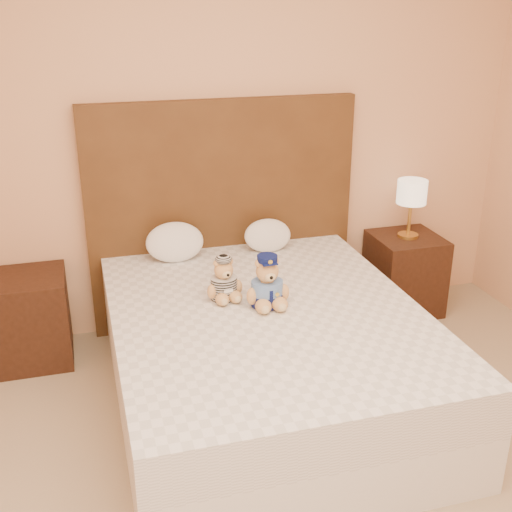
{
  "coord_description": "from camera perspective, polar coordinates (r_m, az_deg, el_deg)",
  "views": [
    {
      "loc": [
        -0.88,
        -1.68,
        2.07
      ],
      "look_at": [
        0.01,
        1.45,
        0.76
      ],
      "focal_mm": 45.0,
      "sensor_mm": 36.0,
      "label": 1
    }
  ],
  "objects": [
    {
      "name": "bed",
      "position": [
        3.51,
        0.99,
        -8.83
      ],
      "size": [
        1.6,
        2.0,
        0.55
      ],
      "color": "white",
      "rests_on": "ground"
    },
    {
      "name": "teddy_police",
      "position": [
        3.37,
        0.99,
        -2.25
      ],
      "size": [
        0.25,
        0.24,
        0.28
      ],
      "primitive_type": null,
      "rotation": [
        0.0,
        0.0,
        0.01
      ],
      "color": "tan",
      "rests_on": "bed"
    },
    {
      "name": "room_walls",
      "position": [
        2.33,
        6.72,
        15.29
      ],
      "size": [
        4.04,
        4.52,
        2.72
      ],
      "color": "tan",
      "rests_on": "ground"
    },
    {
      "name": "pillow_left",
      "position": [
        4.0,
        -7.24,
        1.39
      ],
      "size": [
        0.36,
        0.23,
        0.25
      ],
      "primitive_type": "ellipsoid",
      "color": "white",
      "rests_on": "bed"
    },
    {
      "name": "pillow_right",
      "position": [
        4.13,
        1.04,
        1.97
      ],
      "size": [
        0.31,
        0.2,
        0.22
      ],
      "primitive_type": "ellipsoid",
      "color": "white",
      "rests_on": "bed"
    },
    {
      "name": "nightstand_left",
      "position": [
        4.12,
        -19.41,
        -5.29
      ],
      "size": [
        0.45,
        0.45,
        0.55
      ],
      "primitive_type": "cube",
      "color": "#361C11",
      "rests_on": "ground"
    },
    {
      "name": "nightstand_right",
      "position": [
        4.62,
        13.04,
        -1.52
      ],
      "size": [
        0.45,
        0.45,
        0.55
      ],
      "primitive_type": "cube",
      "color": "#361C11",
      "rests_on": "ground"
    },
    {
      "name": "headboard",
      "position": [
        4.21,
        -2.97,
        3.62
      ],
      "size": [
        1.75,
        0.08,
        1.5
      ],
      "primitive_type": "cube",
      "color": "#513218",
      "rests_on": "ground"
    },
    {
      "name": "teddy_prisoner",
      "position": [
        3.46,
        -2.88,
        -2.04
      ],
      "size": [
        0.24,
        0.23,
        0.24
      ],
      "primitive_type": null,
      "rotation": [
        0.0,
        0.0,
        0.15
      ],
      "color": "tan",
      "rests_on": "bed"
    },
    {
      "name": "lamp",
      "position": [
        4.43,
        13.67,
        5.31
      ],
      "size": [
        0.2,
        0.2,
        0.4
      ],
      "color": "gold",
      "rests_on": "nightstand_right"
    }
  ]
}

